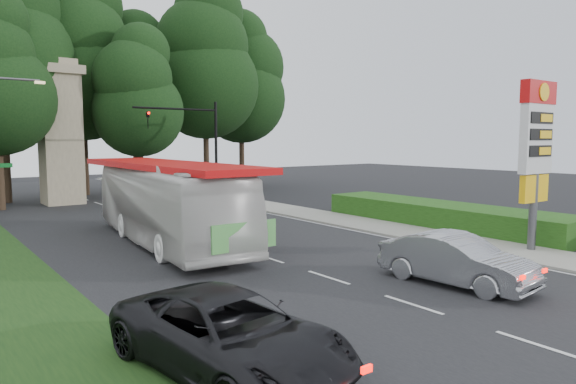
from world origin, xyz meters
TOP-DOWN VIEW (x-y plane):
  - ground at (0.00, 0.00)m, footprint 120.00×120.00m
  - road_surface at (0.00, 12.00)m, footprint 14.00×80.00m
  - sidewalk_right at (8.50, 12.00)m, footprint 3.00×80.00m
  - hedge at (11.50, 8.00)m, footprint 3.00×14.00m
  - gas_station_pylon at (9.20, 1.99)m, footprint 2.10×0.45m
  - traffic_signal_mast at (5.68, 24.00)m, footprint 6.10×0.35m
  - monument at (-2.00, 30.00)m, footprint 3.00×3.00m
  - tree_center_right at (1.00, 35.00)m, footprint 9.24×9.24m
  - tree_east_near at (6.00, 37.00)m, footprint 8.12×8.12m
  - tree_east_mid at (11.00, 33.00)m, footprint 9.52×9.52m
  - tree_far_east at (16.00, 35.00)m, footprint 8.68×8.68m
  - tree_monument_right at (3.50, 29.50)m, footprint 6.72×6.72m
  - transit_bus at (-1.85, 12.48)m, footprint 4.33×13.05m
  - sedan_silver at (2.67, 1.01)m, footprint 2.12×4.99m
  - suv_charcoal at (-6.10, 0.06)m, footprint 3.31×5.88m

SIDE VIEW (x-z plane):
  - ground at x=0.00m, z-range 0.00..0.00m
  - road_surface at x=0.00m, z-range 0.00..0.02m
  - sidewalk_right at x=8.50m, z-range 0.00..0.12m
  - hedge at x=11.50m, z-range 0.00..1.20m
  - suv_charcoal at x=-6.10m, z-range 0.00..1.55m
  - sedan_silver at x=2.67m, z-range 0.00..1.60m
  - transit_bus at x=-1.85m, z-range 0.00..3.57m
  - gas_station_pylon at x=9.20m, z-range 1.02..7.87m
  - traffic_signal_mast at x=5.68m, z-range 1.07..8.27m
  - monument at x=-2.00m, z-range 0.08..10.13m
  - tree_monument_right at x=3.50m, z-range 1.41..14.61m
  - tree_east_near at x=6.00m, z-range 1.71..17.66m
  - tree_far_east at x=16.00m, z-range 1.83..18.88m
  - tree_center_right at x=1.00m, z-range 1.94..20.09m
  - tree_east_mid at x=11.00m, z-range 2.00..20.70m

